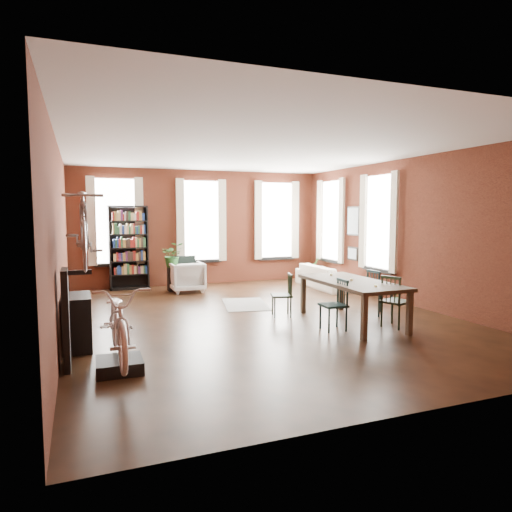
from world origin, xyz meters
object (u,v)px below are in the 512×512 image
dining_chair_c (396,301)px  white_armchair (187,275)px  bike_trainer (119,365)px  cream_sofa (326,273)px  plant_stand (174,279)px  bicycle_floor (118,286)px  bookshelf (129,248)px  dining_chair_b (282,295)px  dining_table (351,302)px  dining_chair_d (380,292)px  console_table (77,322)px  dining_chair_a (333,305)px

dining_chair_c → white_armchair: size_ratio=1.09×
white_armchair → bike_trainer: white_armchair is taller
cream_sofa → plant_stand: (-3.90, 1.04, -0.10)m
bicycle_floor → plant_stand: bearing=72.3°
bicycle_floor → bookshelf: bearing=82.8°
dining_chair_b → bicycle_floor: bicycle_floor is taller
dining_table → dining_chair_d: bearing=23.8°
dining_chair_c → cream_sofa: size_ratio=0.44×
dining_chair_b → dining_chair_c: size_ratio=0.91×
bike_trainer → console_table: console_table is taller
bike_trainer → console_table: (-0.50, 1.26, 0.32)m
dining_chair_b → console_table: dining_chair_b is taller
dining_chair_a → plant_stand: bearing=-157.6°
cream_sofa → bike_trainer: size_ratio=3.67×
bookshelf → plant_stand: bookshelf is taller
bookshelf → console_table: size_ratio=2.75×
cream_sofa → bike_trainer: (-5.73, -4.76, -0.32)m
white_armchair → plant_stand: size_ratio=1.38×
dining_chair_b → white_armchair: white_armchair is taller
dining_chair_b → dining_chair_c: bearing=61.3°
dining_chair_c → dining_chair_a: bearing=58.7°
cream_sofa → dining_chair_b: bearing=136.6°
dining_chair_c → dining_chair_d: (0.35, 0.93, -0.02)m
dining_chair_b → white_armchair: 3.59m
console_table → bicycle_floor: bicycle_floor is taller
bookshelf → white_armchair: size_ratio=2.62×
dining_table → bike_trainer: bearing=-164.2°
bookshelf → dining_chair_b: bearing=-60.9°
dining_chair_c → bike_trainer: size_ratio=1.62×
white_armchair → dining_chair_a: bearing=106.9°
dining_table → plant_stand: 5.22m
dining_table → white_armchair: bearing=115.8°
dining_table → dining_chair_b: (-0.96, 0.96, 0.02)m
white_armchair → bike_trainer: bearing=68.3°
cream_sofa → dining_chair_a: bearing=151.7°
console_table → bicycle_floor: (0.51, -1.26, 0.70)m
dining_chair_b → plant_stand: 3.95m
bookshelf → cream_sofa: size_ratio=1.06×
white_armchair → plant_stand: bearing=-47.2°
dining_chair_d → bike_trainer: (-5.10, -1.55, -0.36)m
dining_chair_a → dining_chair_b: bearing=-160.1°
dining_table → bookshelf: 6.35m
dining_chair_c → white_armchair: 5.57m
plant_stand → console_table: bearing=-117.1°
dining_chair_d → cream_sofa: dining_chair_d is taller
dining_chair_a → console_table: (-4.10, 0.44, -0.04)m
bookshelf → bike_trainer: size_ratio=3.87×
dining_chair_a → dining_chair_d: (1.49, 0.72, 0.01)m
bookshelf → dining_chair_c: bearing=-55.9°
dining_table → dining_chair_c: 0.79m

